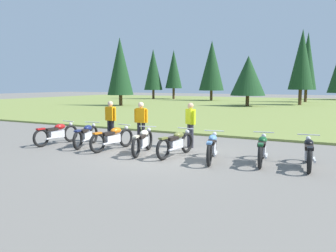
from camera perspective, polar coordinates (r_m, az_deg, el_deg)
ground_plane at (r=11.36m, az=-1.38°, el=-4.84°), size 140.00×140.00×0.00m
grass_moorland at (r=36.73m, az=18.76°, el=3.14°), size 80.00×44.00×0.10m
forest_treeline at (r=43.35m, az=17.40°, el=9.65°), size 41.67×28.40×9.07m
motorcycle_red at (r=13.90m, az=-18.30°, el=-1.17°), size 0.62×2.10×0.88m
motorcycle_navy at (r=13.16m, az=-13.65°, el=-1.46°), size 0.81×2.05×0.88m
motorcycle_orange at (r=12.24m, az=-9.33°, el=-1.99°), size 0.63×2.09×0.88m
motorcycle_cream at (r=11.46m, az=-4.27°, el=-2.53°), size 0.75×2.07×0.88m
motorcycle_olive at (r=11.03m, az=1.35°, el=-2.89°), size 0.62×2.09×0.88m
motorcycle_sky_blue at (r=10.43m, az=7.46°, el=-3.53°), size 0.75×2.07×0.88m
motorcycle_british_green at (r=10.42m, az=15.61°, el=-3.74°), size 0.65×2.09×0.88m
motorcycle_black at (r=10.32m, az=22.68°, el=-4.14°), size 0.62×2.10×0.88m
rider_near_row_end at (r=13.00m, az=-4.57°, el=0.89°), size 0.54×0.28×1.67m
rider_with_back_turned at (r=13.90m, az=-9.68°, el=1.21°), size 0.55×0.24×1.67m
rider_in_hivis_vest at (r=12.50m, az=3.82°, el=0.64°), size 0.47×0.38×1.67m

